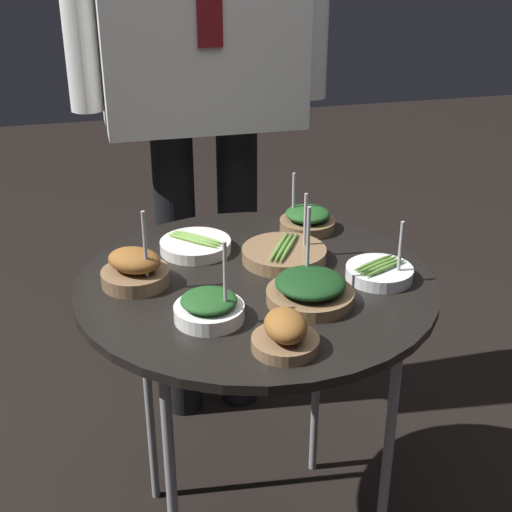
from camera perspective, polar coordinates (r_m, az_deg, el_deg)
name	(u,v)px	position (r m, az deg, el deg)	size (l,w,h in m)	color
serving_cart	(256,301)	(1.40, 0.00, -3.62)	(0.70, 0.70, 0.70)	black
bowl_spinach_back_right	(209,308)	(1.23, -3.76, -4.16)	(0.12, 0.12, 0.16)	white
bowl_asparagus_near_rim	(284,254)	(1.45, 2.27, 0.16)	(0.17, 0.17, 0.14)	brown
bowl_asparagus_front_right	(196,245)	(1.49, -4.86, 0.85)	(0.15, 0.15, 0.03)	silver
bowl_roast_mid_right	(135,269)	(1.37, -9.64, -1.07)	(0.13, 0.13, 0.16)	brown
bowl_spinach_mid_left	(310,289)	(1.29, 4.36, -2.68)	(0.16, 0.16, 0.17)	brown
bowl_roast_center	(285,334)	(1.15, 2.37, -6.24)	(0.11, 0.11, 0.07)	brown
bowl_spinach_far_rim	(307,220)	(1.59, 4.13, 2.93)	(0.12, 0.12, 0.13)	brown
bowl_asparagus_front_center	(380,272)	(1.39, 9.86, -1.27)	(0.13, 0.13, 0.12)	silver
waiter_figure	(201,25)	(1.79, -4.46, 17.98)	(0.64, 0.24, 1.73)	black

